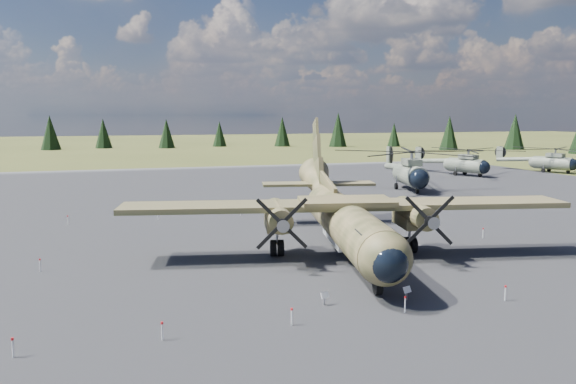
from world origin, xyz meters
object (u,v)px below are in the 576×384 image
object	(u,v)px
helicopter_near	(410,162)
helicopter_mid	(466,157)
helicopter_far	(553,155)
transport_plane	(343,212)

from	to	relation	value
helicopter_near	helicopter_mid	xyz separation A→B (m)	(17.83, 13.48, -0.63)
helicopter_far	transport_plane	bearing A→B (deg)	-168.24
transport_plane	helicopter_mid	world-z (taller)	transport_plane
helicopter_far	helicopter_near	bearing A→B (deg)	176.27
helicopter_near	helicopter_mid	world-z (taller)	helicopter_near
transport_plane	helicopter_mid	bearing A→B (deg)	58.36
helicopter_near	helicopter_mid	bearing A→B (deg)	50.77
transport_plane	helicopter_mid	xyz separation A→B (m)	(39.42, 42.14, 0.18)
transport_plane	helicopter_near	world-z (taller)	transport_plane
helicopter_near	helicopter_far	distance (m)	37.99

